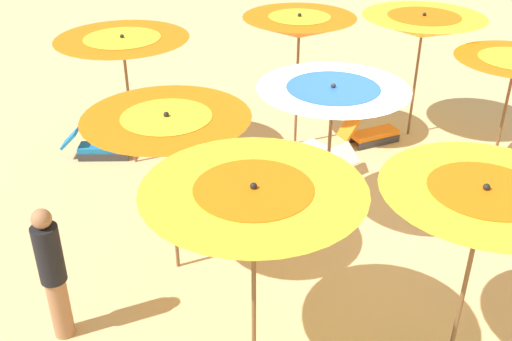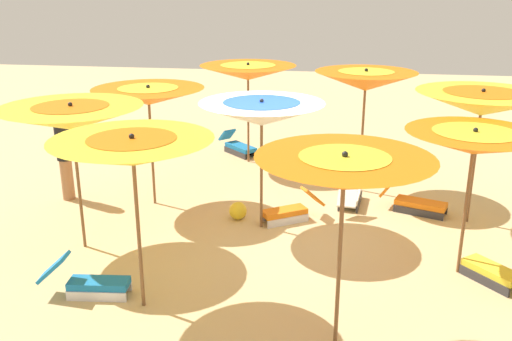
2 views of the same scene
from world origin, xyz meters
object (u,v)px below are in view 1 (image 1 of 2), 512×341
lounger_0 (99,147)px  beachgoer_0 (53,272)px  beach_umbrella_4 (332,100)px  beach_umbrella_3 (299,27)px  beach_umbrella_5 (483,205)px  beach_ball (290,220)px  beach_umbrella_2 (254,204)px  beach_umbrella_0 (123,48)px  beach_umbrella_1 (167,128)px  lounger_1 (370,133)px  lounger_3 (326,193)px  beach_umbrella_6 (423,26)px  lounger_4 (326,153)px

lounger_0 → beachgoer_0: (-2.80, -3.60, 0.74)m
beach_umbrella_4 → lounger_0: size_ratio=2.05×
beach_umbrella_3 → beach_umbrella_5: size_ratio=1.06×
beach_ball → beach_umbrella_2: bearing=-146.9°
beach_umbrella_0 → beach_umbrella_2: size_ratio=0.99×
beach_umbrella_0 → beach_umbrella_1: 3.25m
beach_umbrella_4 → lounger_0: bearing=105.5°
beach_umbrella_3 → beach_umbrella_4: 2.78m
beach_umbrella_0 → beach_ball: size_ratio=7.27×
beach_umbrella_3 → beach_ball: bearing=-140.0°
beach_umbrella_2 → beach_umbrella_0: bearing=69.0°
lounger_0 → lounger_1: bearing=5.3°
lounger_3 → beach_ball: (-0.94, -0.07, -0.04)m
beach_umbrella_1 → beach_umbrella_5: beach_umbrella_5 is taller
beach_umbrella_2 → beach_umbrella_6: beach_umbrella_6 is taller
beach_umbrella_6 → lounger_0: size_ratio=2.16×
beach_ball → beach_umbrella_4: bearing=-30.7°
beach_umbrella_4 → lounger_4: bearing=38.4°
lounger_1 → lounger_3: bearing=-141.5°
beach_umbrella_0 → beach_umbrella_1: bearing=-115.1°
beach_umbrella_1 → beach_umbrella_4: size_ratio=1.01×
beach_umbrella_6 → beachgoer_0: bearing=-179.7°
beach_umbrella_3 → lounger_1: beach_umbrella_3 is taller
beach_umbrella_0 → lounger_0: 2.09m
beach_umbrella_0 → lounger_1: bearing=-35.9°
beach_umbrella_3 → lounger_4: bearing=-102.2°
beach_umbrella_2 → beach_ball: (2.29, 1.49, -2.01)m
beach_umbrella_4 → lounger_1: beach_umbrella_4 is taller
beach_umbrella_1 → lounger_4: beach_umbrella_1 is taller
lounger_4 → beachgoer_0: (-5.57, -0.47, 0.74)m
lounger_0 → lounger_4: lounger_0 is taller
lounger_1 → lounger_3: lounger_1 is taller
beach_umbrella_6 → lounger_3: bearing=-171.8°
beach_umbrella_5 → lounger_3: bearing=61.9°
lounger_0 → beachgoer_0: bearing=-83.4°
beach_umbrella_4 → beach_umbrella_6: bearing=12.5°
beach_umbrella_5 → lounger_1: (3.97, 3.90, -1.95)m
lounger_4 → lounger_3: bearing=135.6°
beach_umbrella_3 → beach_umbrella_5: beach_umbrella_3 is taller
beach_umbrella_2 → lounger_4: (4.32, 2.45, -1.98)m
beach_umbrella_2 → beach_umbrella_6: bearing=17.5°
beach_umbrella_3 → beach_umbrella_2: bearing=-143.4°
beach_umbrella_4 → lounger_4: 2.73m
beach_umbrella_4 → lounger_1: bearing=22.0°
lounger_4 → beachgoer_0: bearing=101.5°
beach_umbrella_0 → beachgoer_0: size_ratio=1.34×
beach_umbrella_2 → beach_umbrella_5: size_ratio=1.01×
beach_umbrella_3 → beach_umbrella_6: beach_umbrella_3 is taller
beach_umbrella_1 → beachgoer_0: (-1.78, -0.04, -1.19)m
beach_umbrella_5 → lounger_1: size_ratio=1.87×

